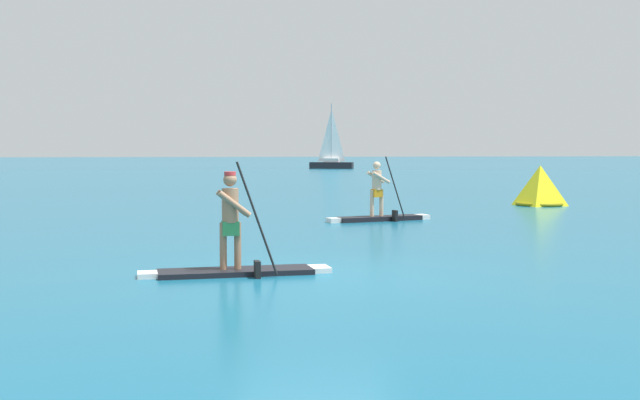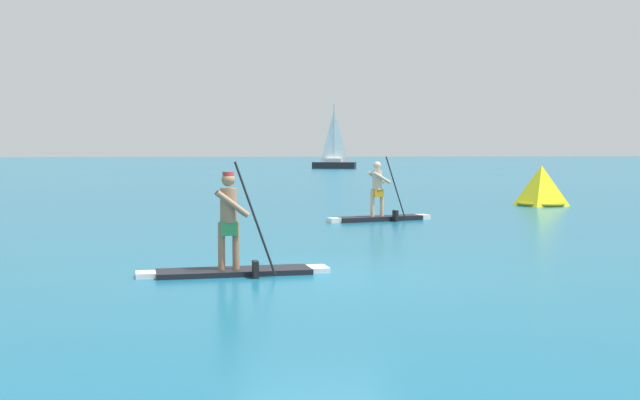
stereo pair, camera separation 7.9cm
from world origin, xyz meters
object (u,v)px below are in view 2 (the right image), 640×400
(race_marker_buoy, at_px, (541,187))
(sailboat_right_horizon, at_px, (334,160))
(paddleboarder_far_right, at_px, (379,209))
(paddleboarder_mid_center, at_px, (233,251))

(race_marker_buoy, xyz_separation_m, sailboat_right_horizon, (4.73, 56.40, 0.31))
(race_marker_buoy, bearing_deg, paddleboarder_far_right, -146.01)
(race_marker_buoy, bearing_deg, paddleboarder_mid_center, -131.11)
(paddleboarder_far_right, bearing_deg, paddleboarder_mid_center, -131.96)
(paddleboarder_far_right, relative_size, sailboat_right_horizon, 0.45)
(race_marker_buoy, relative_size, sailboat_right_horizon, 0.29)
(paddleboarder_far_right, distance_m, sailboat_right_horizon, 62.39)
(paddleboarder_mid_center, distance_m, race_marker_buoy, 18.19)
(race_marker_buoy, height_order, sailboat_right_horizon, sailboat_right_horizon)
(sailboat_right_horizon, bearing_deg, race_marker_buoy, 107.55)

